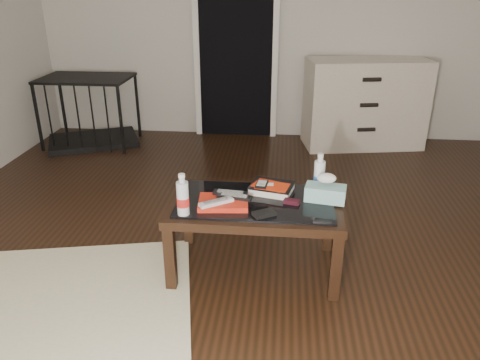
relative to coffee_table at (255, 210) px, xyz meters
The scene contains 17 objects.
ground 0.43m from the coffee_table, 86.91° to the left, with size 5.00×5.00×0.00m, color black.
doorway 2.74m from the coffee_table, 98.43° to the left, with size 0.90×0.08×2.07m.
coffee_table is the anchor object (origin of this frame).
dresser 2.59m from the coffee_table, 67.97° to the left, with size 1.27×0.70×0.90m.
pet_crate 2.88m from the coffee_table, 131.07° to the left, with size 1.07×0.92×0.71m.
magazines 0.21m from the coffee_table, 156.57° to the right, with size 0.28×0.21×0.03m, color red.
remote_silver 0.27m from the coffee_table, 148.70° to the right, with size 0.20×0.05×0.02m, color silver.
remote_black_front 0.16m from the coffee_table, 158.62° to the right, with size 0.20×0.05×0.02m, color black.
remote_black_back 0.18m from the coffee_table, behind, with size 0.20×0.05×0.02m, color black.
textbook 0.18m from the coffee_table, 54.56° to the left, with size 0.25×0.20×0.05m, color black.
dvd_mailers 0.18m from the coffee_table, 57.19° to the left, with size 0.19×0.14×0.01m, color red.
ipod 0.16m from the coffee_table, 72.42° to the left, with size 0.06×0.10×0.02m, color black.
flip_phone 0.22m from the coffee_table, ahead, with size 0.09×0.05×0.02m, color black.
wallet 0.21m from the coffee_table, 71.98° to the right, with size 0.12×0.07×0.02m, color black.
water_bottle_left 0.47m from the coffee_table, 151.01° to the right, with size 0.07×0.07×0.24m, color silver.
water_bottle_right 0.45m from the coffee_table, 24.61° to the left, with size 0.07×0.07×0.24m, color white.
tissue_box 0.42m from the coffee_table, ahead, with size 0.23×0.12×0.09m, color teal.
Camera 1 is at (0.14, -2.61, 1.66)m, focal length 35.00 mm.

